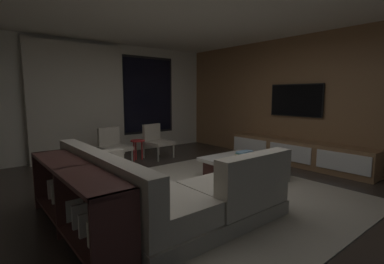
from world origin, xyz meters
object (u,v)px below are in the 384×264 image
at_px(sectional_couch, 156,192).
at_px(book_stack_on_coffee_table, 244,154).
at_px(accent_chair_by_curtain, 113,144).
at_px(media_console, 297,153).
at_px(side_stool, 138,144).
at_px(console_table_behind_couch, 74,196).
at_px(accent_chair_near_window, 156,139).
at_px(coffee_table, 243,168).
at_px(mounted_tv, 296,100).

bearing_deg(sectional_couch, book_stack_on_coffee_table, 11.10).
height_order(sectional_couch, accent_chair_by_curtain, sectional_couch).
relative_size(accent_chair_by_curtain, media_console, 0.25).
xyz_separation_m(sectional_couch, side_stool, (1.24, 2.76, 0.08)).
bearing_deg(side_stool, console_table_behind_couch, -129.38).
relative_size(book_stack_on_coffee_table, accent_chair_by_curtain, 0.40).
bearing_deg(book_stack_on_coffee_table, media_console, -6.33).
relative_size(media_console, console_table_behind_couch, 1.48).
bearing_deg(book_stack_on_coffee_table, side_stool, 110.42).
distance_m(accent_chair_by_curtain, media_console, 3.87).
height_order(accent_chair_near_window, console_table_behind_couch, accent_chair_near_window).
bearing_deg(sectional_couch, accent_chair_near_window, 57.92).
bearing_deg(media_console, coffee_table, 176.89).
xyz_separation_m(book_stack_on_coffee_table, accent_chair_near_window, (-0.40, 2.32, 0.02)).
distance_m(book_stack_on_coffee_table, mounted_tv, 1.92).
bearing_deg(sectional_couch, side_stool, 65.72).
xyz_separation_m(accent_chair_near_window, console_table_behind_couch, (-2.63, -2.61, -0.02)).
distance_m(side_stool, mounted_tv, 3.58).
distance_m(accent_chair_near_window, side_stool, 0.48).
relative_size(book_stack_on_coffee_table, side_stool, 0.68).
relative_size(side_stool, media_console, 0.15).
bearing_deg(mounted_tv, sectional_couch, -173.29).
bearing_deg(accent_chair_by_curtain, sectional_couch, -103.43).
height_order(sectional_couch, side_stool, sectional_couch).
bearing_deg(accent_chair_by_curtain, mounted_tv, -36.09).
xyz_separation_m(sectional_couch, mounted_tv, (3.80, 0.45, 1.06)).
xyz_separation_m(sectional_couch, accent_chair_by_curtain, (0.65, 2.74, 0.14)).
xyz_separation_m(sectional_couch, coffee_table, (2.00, 0.34, -0.10)).
bearing_deg(accent_chair_by_curtain, side_stool, 2.02).
bearing_deg(accent_chair_by_curtain, media_console, -40.04).
height_order(media_console, mounted_tv, mounted_tv).
distance_m(accent_chair_by_curtain, mounted_tv, 3.99).
bearing_deg(media_console, mounted_tv, 47.52).
xyz_separation_m(coffee_table, console_table_behind_couch, (-2.92, -0.21, 0.23)).
distance_m(side_stool, media_console, 3.45).
bearing_deg(coffee_table, sectional_couch, -170.46).
height_order(sectional_couch, console_table_behind_couch, sectional_couch).
xyz_separation_m(book_stack_on_coffee_table, accent_chair_by_curtain, (-1.46, 2.32, 0.02)).
height_order(side_stool, console_table_behind_couch, console_table_behind_couch).
bearing_deg(book_stack_on_coffee_table, accent_chair_by_curtain, 122.21).
bearing_deg(accent_chair_near_window, book_stack_on_coffee_table, -80.24).
height_order(accent_chair_near_window, accent_chair_by_curtain, same).
relative_size(coffee_table, accent_chair_by_curtain, 1.49).
bearing_deg(coffee_table, accent_chair_by_curtain, 119.33).
bearing_deg(console_table_behind_couch, mounted_tv, 3.84).
xyz_separation_m(sectional_couch, accent_chair_near_window, (1.72, 2.74, 0.14)).
distance_m(media_console, mounted_tv, 1.13).
distance_m(sectional_couch, media_console, 3.62).
bearing_deg(sectional_couch, coffee_table, 9.54).
relative_size(accent_chair_near_window, media_console, 0.25).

